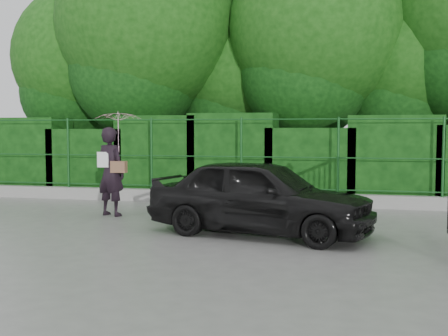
# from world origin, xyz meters

# --- Properties ---
(ground) EXTENTS (80.00, 80.00, 0.00)m
(ground) POSITION_xyz_m (0.00, 0.00, 0.00)
(ground) COLOR gray
(kerb) EXTENTS (14.00, 0.25, 0.30)m
(kerb) POSITION_xyz_m (0.00, 4.50, 0.15)
(kerb) COLOR #9E9E99
(kerb) RESTS_ON ground
(fence) EXTENTS (14.13, 0.06, 1.80)m
(fence) POSITION_xyz_m (0.22, 4.50, 1.20)
(fence) COLOR #154A1B
(fence) RESTS_ON kerb
(hedge) EXTENTS (14.20, 1.20, 2.22)m
(hedge) POSITION_xyz_m (-0.04, 5.50, 1.02)
(hedge) COLOR black
(hedge) RESTS_ON ground
(trees) EXTENTS (17.10, 6.15, 8.08)m
(trees) POSITION_xyz_m (1.14, 7.74, 4.62)
(trees) COLOR black
(trees) RESTS_ON ground
(woman) EXTENTS (1.02, 0.98, 2.20)m
(woman) POSITION_xyz_m (-1.81, 2.11, 1.42)
(woman) COLOR black
(woman) RESTS_ON ground
(car) EXTENTS (4.16, 2.44, 1.33)m
(car) POSITION_xyz_m (1.51, 0.69, 0.67)
(car) COLOR black
(car) RESTS_ON ground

